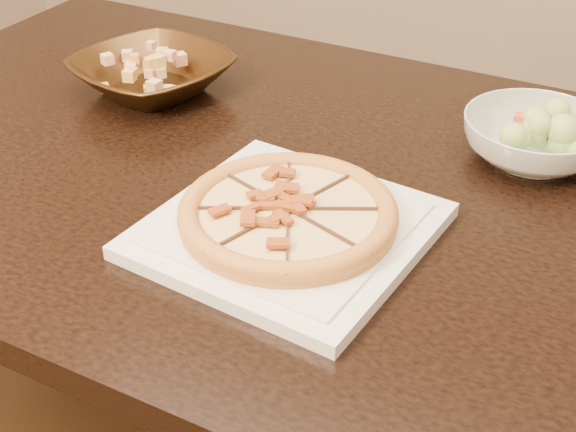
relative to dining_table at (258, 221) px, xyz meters
The scene contains 7 objects.
dining_table is the anchor object (origin of this frame).
plate 0.22m from the dining_table, 53.14° to the right, with size 0.35×0.35×0.02m.
pizza 0.24m from the dining_table, 53.15° to the right, with size 0.26×0.26×0.03m.
bronze_bowl 0.32m from the dining_table, 151.00° to the left, with size 0.24×0.24×0.06m, color #472F17.
mixed_dish 0.34m from the dining_table, 151.20° to the left, with size 0.11×0.12×0.03m.
salad_bowl 0.41m from the dining_table, 24.02° to the left, with size 0.20×0.20×0.06m, color silver.
salad 0.43m from the dining_table, 23.89° to the left, with size 0.11×0.11×0.04m.
Camera 1 is at (0.36, -0.75, 1.31)m, focal length 50.00 mm.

